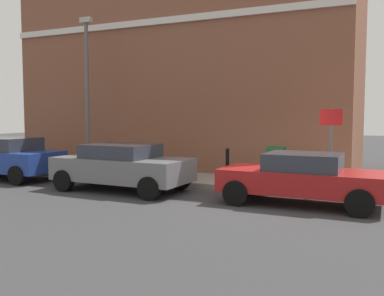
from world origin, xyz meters
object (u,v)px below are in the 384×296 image
(car_blue, at_px, (3,157))
(lamppost, at_px, (87,87))
(street_sign, at_px, (331,137))
(car_red, at_px, (301,178))
(car_grey, at_px, (122,166))
(bollard_near_cabinet, at_px, (227,163))
(utility_cabinet, at_px, (276,166))

(car_blue, xyz_separation_m, lamppost, (2.10, -2.09, 2.53))
(street_sign, bearing_deg, car_red, 159.39)
(car_grey, relative_size, street_sign, 1.80)
(car_grey, relative_size, bollard_near_cabinet, 3.98)
(car_red, distance_m, car_blue, 10.44)
(bollard_near_cabinet, distance_m, street_sign, 3.55)
(car_red, distance_m, lamppost, 9.00)
(utility_cabinet, bearing_deg, car_grey, 119.97)
(car_blue, relative_size, bollard_near_cabinet, 4.22)
(car_red, bearing_deg, car_grey, 2.67)
(car_grey, bearing_deg, utility_cabinet, -148.41)
(car_red, distance_m, utility_cabinet, 2.43)
(lamppost, bearing_deg, car_red, -104.32)
(car_red, distance_m, bollard_near_cabinet, 3.57)
(car_blue, height_order, utility_cabinet, car_blue)
(car_grey, bearing_deg, lamppost, -35.31)
(utility_cabinet, relative_size, lamppost, 0.20)
(bollard_near_cabinet, bearing_deg, utility_cabinet, -93.51)
(utility_cabinet, height_order, street_sign, street_sign)
(utility_cabinet, bearing_deg, lamppost, 90.03)
(street_sign, xyz_separation_m, lamppost, (0.75, 8.87, 1.64))
(car_blue, bearing_deg, car_grey, 177.22)
(car_blue, relative_size, street_sign, 1.91)
(bollard_near_cabinet, bearing_deg, car_red, -128.73)
(car_grey, height_order, car_blue, car_blue)
(lamppost, bearing_deg, street_sign, -94.82)
(car_red, height_order, utility_cabinet, car_red)
(bollard_near_cabinet, xyz_separation_m, street_sign, (-0.85, -3.31, 0.96))
(car_red, height_order, street_sign, street_sign)
(car_red, relative_size, car_blue, 0.91)
(car_blue, xyz_separation_m, bollard_near_cabinet, (2.21, -7.66, -0.06))
(car_blue, distance_m, bollard_near_cabinet, 7.97)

